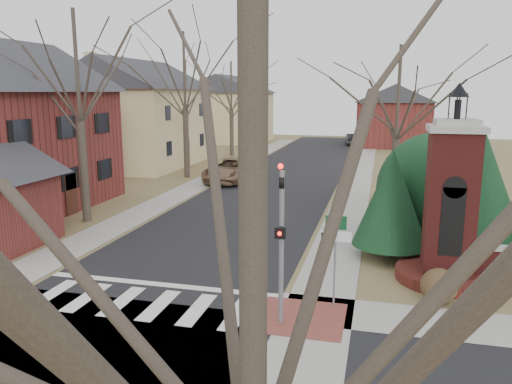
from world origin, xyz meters
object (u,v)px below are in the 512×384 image
(sign_post, at_px, (335,243))
(brick_gate_monument, at_px, (449,218))
(distant_car, at_px, (352,139))
(traffic_signal_pole, at_px, (281,232))
(pickup_truck, at_px, (231,170))

(sign_post, xyz_separation_m, brick_gate_monument, (3.41, 3.01, 0.22))
(brick_gate_monument, xyz_separation_m, distant_car, (-5.60, 42.98, -1.50))
(traffic_signal_pole, relative_size, distant_car, 1.11)
(pickup_truck, distance_m, distant_car, 27.57)
(traffic_signal_pole, xyz_separation_m, distant_car, (-0.90, 47.40, -1.92))
(traffic_signal_pole, relative_size, sign_post, 1.64)
(traffic_signal_pole, relative_size, pickup_truck, 0.77)
(traffic_signal_pole, distance_m, brick_gate_monument, 6.47)
(traffic_signal_pole, distance_m, pickup_truck, 22.14)
(brick_gate_monument, distance_m, distant_car, 43.37)
(brick_gate_monument, bearing_deg, distant_car, 97.42)
(pickup_truck, relative_size, distant_car, 1.44)
(sign_post, distance_m, brick_gate_monument, 4.55)
(sign_post, height_order, brick_gate_monument, brick_gate_monument)
(traffic_signal_pole, xyz_separation_m, pickup_truck, (-7.70, 20.68, -1.77))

